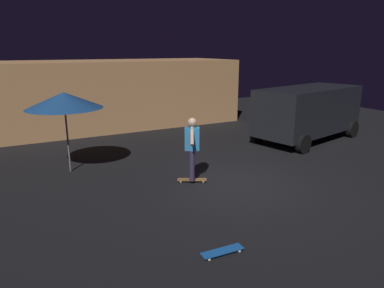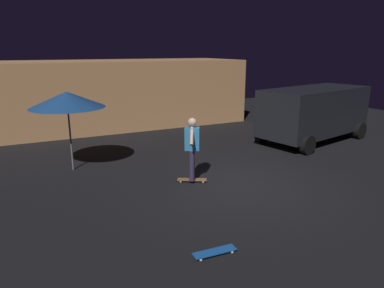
% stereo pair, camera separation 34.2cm
% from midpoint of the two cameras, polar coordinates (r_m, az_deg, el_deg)
% --- Properties ---
extents(ground_plane, '(28.00, 28.00, 0.00)m').
position_cam_midpoint_polar(ground_plane, '(9.35, 8.74, -6.71)').
color(ground_plane, black).
extents(low_building, '(11.80, 4.08, 2.94)m').
position_cam_midpoint_polar(low_building, '(16.85, -11.99, 8.05)').
color(low_building, tan).
rests_on(low_building, ground_plane).
extents(parked_van, '(4.90, 3.05, 2.03)m').
position_cam_midpoint_polar(parked_van, '(14.32, 19.78, 5.03)').
color(parked_van, black).
rests_on(parked_van, ground_plane).
extents(patio_umbrella, '(2.10, 2.10, 2.30)m').
position_cam_midpoint_polar(patio_umbrella, '(10.50, -18.67, 6.79)').
color(patio_umbrella, slate).
rests_on(patio_umbrella, ground_plane).
extents(skateboard_ridden, '(0.78, 0.54, 0.07)m').
position_cam_midpoint_polar(skateboard_ridden, '(9.51, 1.03, -5.80)').
color(skateboard_ridden, olive).
rests_on(skateboard_ridden, ground_plane).
extents(skateboard_spare, '(0.79, 0.25, 0.07)m').
position_cam_midpoint_polar(skateboard_spare, '(6.40, 5.28, -16.98)').
color(skateboard_spare, '#1959B2').
rests_on(skateboard_spare, ground_plane).
extents(skater, '(0.54, 0.91, 1.67)m').
position_cam_midpoint_polar(skater, '(9.20, 1.06, -0.09)').
color(skater, '#382D4C').
rests_on(skater, skateboard_ridden).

